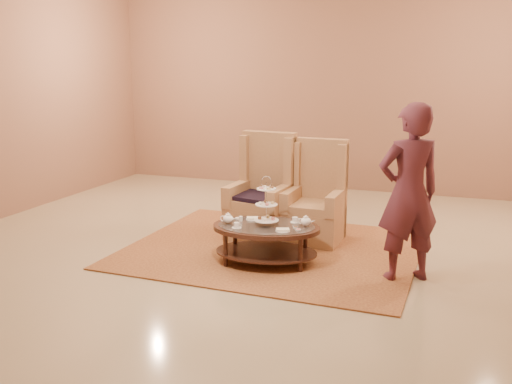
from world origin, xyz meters
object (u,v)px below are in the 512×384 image
at_px(tea_table, 266,232).
at_px(armchair_right, 316,207).
at_px(armchair_left, 263,202).
at_px(person, 409,193).

relative_size(tea_table, armchair_right, 1.02).
height_order(armchair_left, armchair_right, armchair_left).
bearing_deg(tea_table, person, -6.30).
xyz_separation_m(armchair_left, armchair_right, (0.65, 0.07, -0.02)).
bearing_deg(armchair_left, person, -21.70).
bearing_deg(armchair_right, tea_table, -104.05).
distance_m(armchair_right, person, 1.58).
bearing_deg(armchair_right, person, -38.78).
bearing_deg(armchair_left, tea_table, -63.73).
bearing_deg(person, armchair_right, -72.84).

